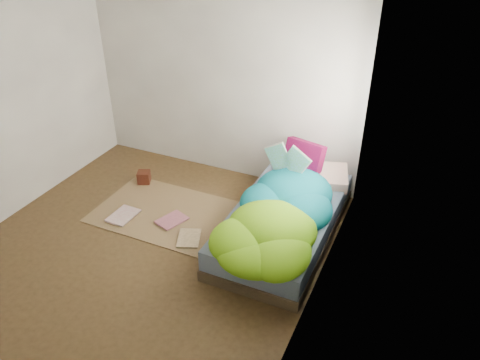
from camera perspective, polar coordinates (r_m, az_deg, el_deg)
name	(u,v)px	position (r m, az deg, el deg)	size (l,w,h in m)	color
ground	(151,244)	(5.06, -10.85, -7.67)	(3.50, 3.50, 0.00)	#422F19
room_walls	(134,98)	(4.25, -12.83, 9.68)	(3.54, 3.54, 2.62)	#B7B4AE
bed	(284,223)	(5.01, 5.35, -5.19)	(1.00, 2.00, 0.34)	#382E1E
duvet	(278,207)	(4.64, 4.63, -3.27)	(0.96, 1.84, 0.34)	#08667E
rug	(166,213)	(5.48, -8.97, -3.95)	(1.60, 1.10, 0.01)	brown
pillow_floral	(319,176)	(5.39, 9.60, 0.44)	(0.63, 0.39, 0.14)	beige
pillow_magenta	(303,161)	(5.36, 7.69, 2.35)	(0.45, 0.14, 0.45)	#46042B
open_book	(287,151)	(5.01, 5.76, 3.52)	(0.44, 0.10, 0.27)	green
wooden_box	(144,177)	(6.05, -11.63, 0.36)	(0.15, 0.15, 0.15)	#3B100D
floor_book_a	(114,213)	(5.57, -15.07, -3.89)	(0.26, 0.35, 0.03)	silver
floor_book_b	(165,216)	(5.39, -9.10, -4.35)	(0.24, 0.32, 0.03)	#B76974
floor_book_c	(178,238)	(5.05, -7.57, -7.04)	(0.23, 0.32, 0.02)	tan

